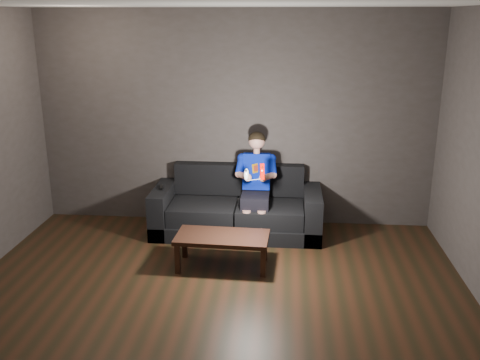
{
  "coord_description": "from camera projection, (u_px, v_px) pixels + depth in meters",
  "views": [
    {
      "loc": [
        0.64,
        -4.11,
        2.6
      ],
      "look_at": [
        0.15,
        1.55,
        0.85
      ],
      "focal_mm": 40.0,
      "sensor_mm": 36.0,
      "label": 1
    }
  ],
  "objects": [
    {
      "name": "coffee_table",
      "position": [
        222.0,
        240.0,
        5.71
      ],
      "size": [
        1.01,
        0.54,
        0.36
      ],
      "color": "black",
      "rests_on": "floor"
    },
    {
      "name": "nunchuk_white",
      "position": [
        246.0,
        174.0,
        5.98
      ],
      "size": [
        0.06,
        0.09,
        0.14
      ],
      "color": "silver",
      "rests_on": "child"
    },
    {
      "name": "child",
      "position": [
        256.0,
        178.0,
        6.47
      ],
      "size": [
        0.5,
        0.61,
        1.22
      ],
      "color": "black",
      "rests_on": "sofa"
    },
    {
      "name": "sofa",
      "position": [
        237.0,
        212.0,
        6.67
      ],
      "size": [
        2.06,
        0.89,
        0.8
      ],
      "color": "black",
      "rests_on": "floor"
    },
    {
      "name": "ceiling",
      "position": [
        202.0,
        2.0,
        3.94
      ],
      "size": [
        5.0,
        5.0,
        0.02
      ],
      "primitive_type": "cube",
      "color": "silver",
      "rests_on": "back_wall"
    },
    {
      "name": "floor",
      "position": [
        208.0,
        322.0,
        4.73
      ],
      "size": [
        5.0,
        5.0,
        0.0
      ],
      "primitive_type": "plane",
      "color": "black",
      "rests_on": "ground"
    },
    {
      "name": "back_wall",
      "position": [
        235.0,
        120.0,
        6.72
      ],
      "size": [
        5.0,
        0.04,
        2.7
      ],
      "primitive_type": "cube",
      "color": "#3F3936",
      "rests_on": "ground"
    },
    {
      "name": "wii_remote_black",
      "position": [
        162.0,
        187.0,
        6.58
      ],
      "size": [
        0.06,
        0.15,
        0.03
      ],
      "color": "black",
      "rests_on": "sofa"
    },
    {
      "name": "wii_remote_red",
      "position": [
        262.0,
        172.0,
        5.95
      ],
      "size": [
        0.06,
        0.08,
        0.19
      ],
      "color": "#E00900",
      "rests_on": "child"
    }
  ]
}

